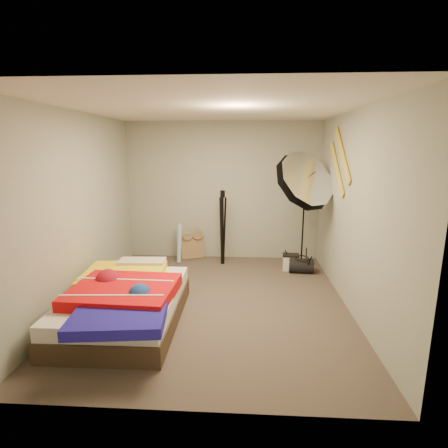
# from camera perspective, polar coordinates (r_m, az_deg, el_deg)

# --- Properties ---
(floor) EXTENTS (4.00, 4.00, 0.00)m
(floor) POSITION_cam_1_polar(r_m,az_deg,el_deg) (4.83, -1.64, -12.62)
(floor) COLOR #51463C
(floor) RESTS_ON ground
(ceiling) EXTENTS (4.00, 4.00, 0.00)m
(ceiling) POSITION_cam_1_polar(r_m,az_deg,el_deg) (4.40, -1.85, 18.35)
(ceiling) COLOR silver
(ceiling) RESTS_ON wall_back
(wall_back) EXTENTS (3.50, 0.00, 3.50)m
(wall_back) POSITION_cam_1_polar(r_m,az_deg,el_deg) (6.42, -0.16, 5.32)
(wall_back) COLOR gray
(wall_back) RESTS_ON floor
(wall_front) EXTENTS (3.50, 0.00, 3.50)m
(wall_front) POSITION_cam_1_polar(r_m,az_deg,el_deg) (2.52, -5.77, -6.06)
(wall_front) COLOR gray
(wall_front) RESTS_ON floor
(wall_left) EXTENTS (0.00, 4.00, 4.00)m
(wall_left) POSITION_cam_1_polar(r_m,az_deg,el_deg) (4.92, -22.50, 2.18)
(wall_left) COLOR gray
(wall_left) RESTS_ON floor
(wall_right) EXTENTS (0.00, 4.00, 4.00)m
(wall_right) POSITION_cam_1_polar(r_m,az_deg,el_deg) (4.64, 20.36, 1.76)
(wall_right) COLOR gray
(wall_right) RESTS_ON floor
(tote_bag) EXTENTS (0.46, 0.33, 0.44)m
(tote_bag) POSITION_cam_1_polar(r_m,az_deg,el_deg) (6.59, -5.24, -3.76)
(tote_bag) COLOR #9F8056
(tote_bag) RESTS_ON floor
(wrapping_roll) EXTENTS (0.10, 0.21, 0.70)m
(wrapping_roll) POSITION_cam_1_polar(r_m,az_deg,el_deg) (6.37, -7.30, -3.10)
(wrapping_roll) COLOR #4B8CB9
(wrapping_roll) RESTS_ON floor
(camera_case) EXTENTS (0.27, 0.21, 0.25)m
(camera_case) POSITION_cam_1_polar(r_m,az_deg,el_deg) (6.06, 10.81, -6.23)
(camera_case) COLOR silver
(camera_case) RESTS_ON floor
(duffel_bag) EXTENTS (0.41, 0.27, 0.24)m
(duffel_bag) POSITION_cam_1_polar(r_m,az_deg,el_deg) (5.98, 12.48, -6.67)
(duffel_bag) COLOR black
(duffel_bag) RESTS_ON floor
(wall_stripe_upper) EXTENTS (0.02, 0.91, 0.78)m
(wall_stripe_upper) POSITION_cam_1_polar(r_m,az_deg,el_deg) (5.14, 18.80, 10.72)
(wall_stripe_upper) COLOR gold
(wall_stripe_upper) RESTS_ON wall_right
(wall_stripe_lower) EXTENTS (0.02, 0.91, 0.78)m
(wall_stripe_lower) POSITION_cam_1_polar(r_m,az_deg,el_deg) (5.39, 17.96, 8.70)
(wall_stripe_lower) COLOR gold
(wall_stripe_lower) RESTS_ON wall_right
(bed) EXTENTS (1.33, 2.00, 0.53)m
(bed) POSITION_cam_1_polar(r_m,az_deg,el_deg) (4.37, -15.85, -12.11)
(bed) COLOR #443224
(bed) RESTS_ON floor
(photo_umbrella) EXTENTS (1.03, 1.18, 2.10)m
(photo_umbrella) POSITION_cam_1_polar(r_m,az_deg,el_deg) (5.56, 12.66, 6.59)
(photo_umbrella) COLOR black
(photo_umbrella) RESTS_ON floor
(camera_tripod) EXTENTS (0.09, 0.09, 1.32)m
(camera_tripod) POSITION_cam_1_polar(r_m,az_deg,el_deg) (6.11, -0.25, 0.26)
(camera_tripod) COLOR black
(camera_tripod) RESTS_ON floor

